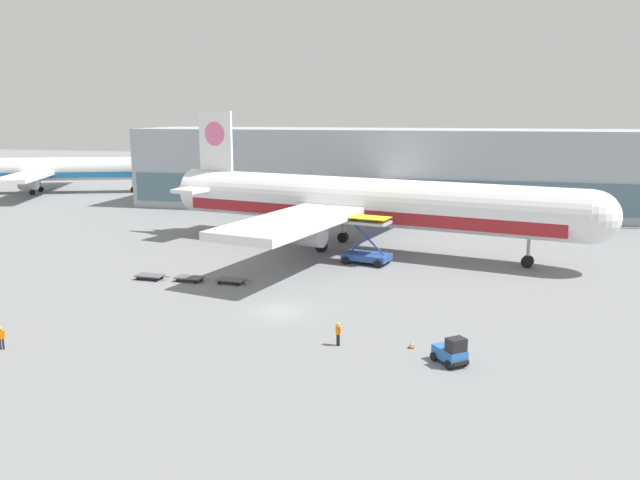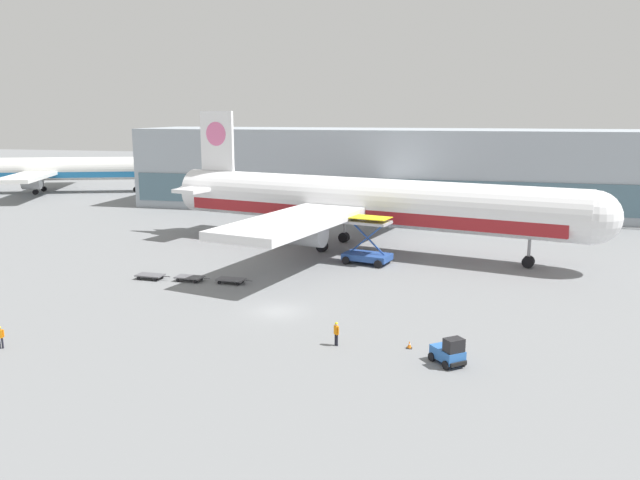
{
  "view_description": "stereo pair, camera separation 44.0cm",
  "coord_description": "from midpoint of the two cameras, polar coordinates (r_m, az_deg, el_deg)",
  "views": [
    {
      "loc": [
        15.42,
        -49.07,
        16.81
      ],
      "look_at": [
        0.88,
        11.69,
        4.0
      ],
      "focal_mm": 35.0,
      "sensor_mm": 36.0,
      "label": 1
    },
    {
      "loc": [
        15.84,
        -48.96,
        16.81
      ],
      "look_at": [
        0.88,
        11.69,
        4.0
      ],
      "focal_mm": 35.0,
      "sensor_mm": 36.0,
      "label": 2
    }
  ],
  "objects": [
    {
      "name": "traffic_cone_near",
      "position": [
        46.35,
        8.44,
        -9.45
      ],
      "size": [
        0.4,
        0.4,
        0.55
      ],
      "color": "black",
      "rests_on": "ground_plane"
    },
    {
      "name": "airplane_main",
      "position": [
        77.16,
        3.67,
        3.39
      ],
      "size": [
        57.2,
        48.56,
        17.0
      ],
      "rotation": [
        0.0,
        0.0,
        -0.23
      ],
      "color": "white",
      "rests_on": "ground_plane"
    },
    {
      "name": "airplane_distant",
      "position": [
        144.29,
        -23.24,
        5.91
      ],
      "size": [
        46.37,
        39.87,
        14.17
      ],
      "rotation": [
        0.0,
        0.0,
        0.35
      ],
      "color": "white",
      "rests_on": "ground_plane"
    },
    {
      "name": "ground_crew_near",
      "position": [
        46.11,
        1.78,
        -8.38
      ],
      "size": [
        0.45,
        0.41,
        1.81
      ],
      "rotation": [
        0.0,
        0.0,
        5.56
      ],
      "color": "black",
      "rests_on": "ground_plane"
    },
    {
      "name": "baggage_dolly_second",
      "position": [
        64.68,
        -11.63,
        -3.36
      ],
      "size": [
        3.73,
        1.63,
        0.48
      ],
      "rotation": [
        0.0,
        0.0,
        -0.05
      ],
      "color": "#56565B",
      "rests_on": "ground_plane"
    },
    {
      "name": "terminal_building",
      "position": [
        110.6,
        6.7,
        6.41
      ],
      "size": [
        90.0,
        18.2,
        14.0
      ],
      "color": "#9EA8B2",
      "rests_on": "ground_plane"
    },
    {
      "name": "ground_crew_far",
      "position": [
        51.01,
        -26.98,
        -7.79
      ],
      "size": [
        0.52,
        0.36,
        1.69
      ],
      "rotation": [
        0.0,
        0.0,
        0.45
      ],
      "color": "black",
      "rests_on": "ground_plane"
    },
    {
      "name": "scissor_lift_loader",
      "position": [
        70.58,
        4.53,
        -0.53
      ],
      "size": [
        5.75,
        4.37,
        5.33
      ],
      "rotation": [
        0.0,
        0.0,
        -0.23
      ],
      "color": "#284C99",
      "rests_on": "ground_plane"
    },
    {
      "name": "ground_plane",
      "position": [
        54.12,
        -3.66,
        -6.53
      ],
      "size": [
        400.0,
        400.0,
        0.0
      ],
      "primitive_type": "plane",
      "color": "slate"
    },
    {
      "name": "baggage_dolly_lead",
      "position": [
        66.36,
        -15.07,
        -3.15
      ],
      "size": [
        3.73,
        1.63,
        0.48
      ],
      "rotation": [
        0.0,
        0.0,
        -0.05
      ],
      "color": "#56565B",
      "rests_on": "ground_plane"
    },
    {
      "name": "baggage_dolly_third",
      "position": [
        63.12,
        -7.93,
        -3.61
      ],
      "size": [
        3.73,
        1.63,
        0.48
      ],
      "rotation": [
        0.0,
        0.0,
        -0.05
      ],
      "color": "#56565B",
      "rests_on": "ground_plane"
    },
    {
      "name": "baggage_tug_mid",
      "position": [
        43.83,
        12.01,
        -10.0
      ],
      "size": [
        2.67,
        2.79,
        2.0
      ],
      "rotation": [
        0.0,
        0.0,
        -0.89
      ],
      "color": "#2D66B7",
      "rests_on": "ground_plane"
    }
  ]
}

